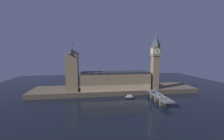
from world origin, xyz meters
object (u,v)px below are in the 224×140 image
clock_tower (155,61)px  street_lamp_near (161,96)px  street_lamp_far (149,88)px  victoria_tower (72,70)px  boat_upstream (130,97)px  car_northbound_lead (153,92)px  car_southbound_lead (164,96)px  pedestrian_near_rail (159,97)px  car_northbound_trail (159,96)px  pedestrian_far_rail (150,91)px

clock_tower → street_lamp_near: 57.64m
street_lamp_far → street_lamp_near: bearing=-90.0°
victoria_tower → street_lamp_far: size_ratio=9.55×
street_lamp_near → boat_upstream: 38.25m
street_lamp_near → street_lamp_far: street_lamp_far is taller
car_northbound_lead → street_lamp_near: size_ratio=0.65×
car_northbound_lead → street_lamp_near: (-2.80, -24.17, 3.04)m
car_southbound_lead → pedestrian_near_rail: pedestrian_near_rail is taller
pedestrian_near_rail → car_northbound_lead: bearing=82.8°
clock_tower → boat_upstream: size_ratio=5.96×
clock_tower → pedestrian_near_rail: 55.26m
car_southbound_lead → street_lamp_far: (-7.59, 20.65, 3.16)m
victoria_tower → street_lamp_far: 96.70m
victoria_tower → street_lamp_far: (92.39, -18.88, -21.37)m
car_northbound_trail → pedestrian_near_rail: 4.58m
car_southbound_lead → boat_upstream: car_southbound_lead is taller
pedestrian_near_rail → street_lamp_near: bearing=-94.4°
car_southbound_lead → street_lamp_far: size_ratio=0.68×
car_southbound_lead → pedestrian_far_rail: bearing=110.0°
car_northbound_trail → street_lamp_far: size_ratio=0.75×
street_lamp_near → car_northbound_trail: bearing=72.9°
car_southbound_lead → clock_tower: bearing=80.6°
clock_tower → street_lamp_near: bearing=-106.7°
car_southbound_lead → street_lamp_near: street_lamp_near is taller
victoria_tower → car_southbound_lead: size_ratio=14.08×
victoria_tower → pedestrian_far_rail: size_ratio=31.50×
clock_tower → car_southbound_lead: bearing=-99.4°
car_northbound_lead → pedestrian_near_rail: (-2.40, -18.95, 0.26)m
car_southbound_lead → street_lamp_near: size_ratio=0.70×
clock_tower → street_lamp_far: 38.78m
car_northbound_trail → street_lamp_near: size_ratio=0.77×
victoria_tower → car_northbound_trail: bearing=-22.4°
clock_tower → pedestrian_far_rail: 41.41m
pedestrian_far_rail → street_lamp_near: bearing=-90.8°
clock_tower → pedestrian_far_rail: clock_tower is taller
clock_tower → victoria_tower: size_ratio=1.21×
car_northbound_lead → pedestrian_near_rail: size_ratio=2.23×
car_southbound_lead → street_lamp_far: street_lamp_far is taller
car_northbound_lead → street_lamp_far: street_lamp_far is taller
victoria_tower → pedestrian_near_rail: bearing=-24.9°
car_northbound_lead → car_southbound_lead: size_ratio=0.93×
clock_tower → street_lamp_far: size_ratio=11.58×
victoria_tower → pedestrian_near_rail: 105.16m
car_southbound_lead → boat_upstream: size_ratio=0.35×
car_northbound_lead → car_southbound_lead: bearing=-72.7°
car_northbound_trail → street_lamp_near: bearing=-107.1°
clock_tower → street_lamp_far: bearing=-130.5°
pedestrian_near_rail → boat_upstream: 34.34m
car_northbound_lead → pedestrian_near_rail: bearing=-97.2°
car_northbound_lead → street_lamp_far: 6.76m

